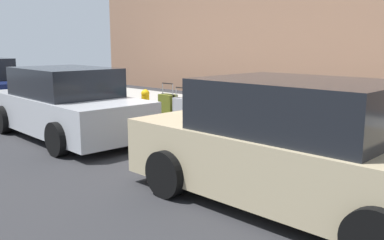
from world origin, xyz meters
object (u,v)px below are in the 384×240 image
at_px(suitcase_black_6, 213,118).
at_px(suitcase_silver_8, 181,113).
at_px(suitcase_red_3, 269,130).
at_px(suitcase_teal_4, 248,122).
at_px(suitcase_olive_9, 168,110).
at_px(suitcase_navy_7, 195,119).
at_px(parked_car_silver_1, 66,105).
at_px(suitcase_olive_2, 291,128).
at_px(suitcase_maroon_5, 233,122).
at_px(parked_car_beige_0, 297,148).
at_px(suitcase_silver_1, 318,133).
at_px(fire_hydrant, 146,104).
at_px(suitcase_navy_0, 349,143).
at_px(bollard_post, 123,101).

xyz_separation_m(suitcase_black_6, suitcase_silver_8, (0.94, 0.06, 0.02)).
bearing_deg(suitcase_red_3, suitcase_silver_8, 1.52).
relative_size(suitcase_teal_4, suitcase_olive_9, 0.97).
relative_size(suitcase_teal_4, suitcase_navy_7, 1.17).
bearing_deg(suitcase_olive_9, suitcase_black_6, -177.72).
xyz_separation_m(suitcase_black_6, parked_car_silver_1, (2.51, 2.04, 0.25)).
relative_size(suitcase_olive_2, suitcase_silver_8, 0.89).
distance_m(suitcase_maroon_5, suitcase_olive_9, 1.87).
bearing_deg(suitcase_navy_7, suitcase_maroon_5, -172.29).
xyz_separation_m(suitcase_olive_9, parked_car_silver_1, (1.13, 1.99, 0.21)).
relative_size(suitcase_silver_8, suitcase_olive_9, 0.93).
height_order(suitcase_olive_9, parked_car_beige_0, parked_car_beige_0).
bearing_deg(parked_car_beige_0, suitcase_black_6, -32.68).
height_order(suitcase_black_6, parked_car_beige_0, parked_car_beige_0).
bearing_deg(suitcase_red_3, suitcase_silver_1, 177.59).
relative_size(suitcase_silver_8, parked_car_beige_0, 0.21).
distance_m(fire_hydrant, parked_car_silver_1, 2.08).
distance_m(suitcase_teal_4, suitcase_navy_7, 1.43).
bearing_deg(fire_hydrant, suitcase_navy_0, -179.29).
bearing_deg(parked_car_silver_1, suitcase_red_3, -152.40).
distance_m(suitcase_olive_2, fire_hydrant, 4.19).
bearing_deg(bollard_post, suitcase_silver_1, -178.96).
bearing_deg(fire_hydrant, suitcase_navy_7, 178.02).
xyz_separation_m(suitcase_red_3, parked_car_silver_1, (3.92, 2.05, 0.30)).
distance_m(suitcase_silver_8, bollard_post, 2.08).
height_order(suitcase_olive_2, suitcase_navy_7, suitcase_navy_7).
bearing_deg(suitcase_silver_1, fire_hydrant, -0.62).
xyz_separation_m(suitcase_silver_1, suitcase_teal_4, (1.50, -0.03, -0.01)).
bearing_deg(suitcase_maroon_5, suitcase_olive_9, 4.19).
height_order(suitcase_olive_2, bollard_post, bollard_post).
bearing_deg(suitcase_navy_7, suitcase_silver_1, -179.79).
relative_size(suitcase_black_6, bollard_post, 1.13).
distance_m(suitcase_olive_2, suitcase_navy_7, 2.41).
relative_size(suitcase_olive_2, parked_car_beige_0, 0.19).
distance_m(bollard_post, parked_car_silver_1, 1.98).
xyz_separation_m(suitcase_navy_0, suitcase_navy_7, (3.44, 0.13, -0.01)).
distance_m(suitcase_navy_0, suitcase_olive_2, 1.05).
bearing_deg(suitcase_silver_8, bollard_post, 2.20).
height_order(suitcase_silver_1, parked_car_beige_0, parked_car_beige_0).
bearing_deg(suitcase_olive_2, suitcase_maroon_5, -5.30).
distance_m(suitcase_silver_1, suitcase_teal_4, 1.50).
relative_size(suitcase_black_6, suitcase_navy_7, 1.18).
xyz_separation_m(suitcase_olive_2, suitcase_teal_4, (0.98, -0.04, -0.02)).
xyz_separation_m(suitcase_silver_1, parked_car_beige_0, (-0.76, 2.00, 0.23)).
bearing_deg(parked_car_beige_0, fire_hydrant, -20.59).
height_order(suitcase_silver_8, fire_hydrant, suitcase_silver_8).
bearing_deg(parked_car_beige_0, suitcase_olive_9, -23.54).
relative_size(fire_hydrant, parked_car_beige_0, 0.17).
relative_size(suitcase_teal_4, fire_hydrant, 1.25).
bearing_deg(suitcase_olive_2, suitcase_navy_7, 0.01).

